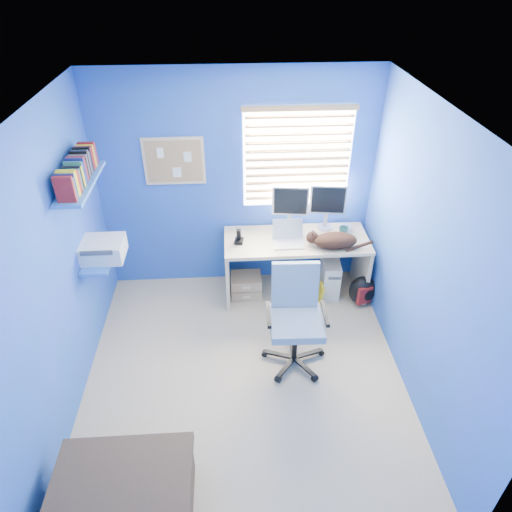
{
  "coord_description": "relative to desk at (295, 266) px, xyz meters",
  "views": [
    {
      "loc": [
        -0.08,
        -2.95,
        3.44
      ],
      "look_at": [
        0.15,
        0.65,
        0.95
      ],
      "focal_mm": 32.0,
      "sensor_mm": 36.0,
      "label": 1
    }
  ],
  "objects": [
    {
      "name": "backpack",
      "position": [
        0.75,
        -0.25,
        -0.19
      ],
      "size": [
        0.37,
        0.32,
        0.36
      ],
      "primitive_type": "ellipsoid",
      "rotation": [
        0.0,
        0.0,
        0.31
      ],
      "color": "black",
      "rests_on": "floor"
    },
    {
      "name": "wall_shelves",
      "position": [
        -1.99,
        -0.51,
        1.06
      ],
      "size": [
        0.42,
        0.9,
        1.05
      ],
      "color": "blue",
      "rests_on": "ground"
    },
    {
      "name": "bed_corner",
      "position": [
        -1.53,
        -2.48,
        -0.15
      ],
      "size": [
        0.92,
        0.65,
        0.44
      ],
      "primitive_type": "cube",
      "color": "brown",
      "rests_on": "floor"
    },
    {
      "name": "wall_right",
      "position": [
        0.86,
        -1.26,
        0.88
      ],
      "size": [
        0.01,
        3.2,
        2.5
      ],
      "primitive_type": "cube",
      "color": "#1F5FAA",
      "rests_on": "ground"
    },
    {
      "name": "office_chair",
      "position": [
        -0.14,
        -1.05,
        0.01
      ],
      "size": [
        0.62,
        0.62,
        1.02
      ],
      "color": "black",
      "rests_on": "floor"
    },
    {
      "name": "laptop",
      "position": [
        -0.1,
        -0.09,
        0.48
      ],
      "size": [
        0.33,
        0.26,
        0.22
      ],
      "primitive_type": "cube",
      "rotation": [
        0.0,
        0.0,
        -0.01
      ],
      "color": "silver",
      "rests_on": "desk"
    },
    {
      "name": "phone",
      "position": [
        -0.64,
        -0.03,
        0.45
      ],
      "size": [
        0.11,
        0.12,
        0.17
      ],
      "primitive_type": "cube",
      "rotation": [
        0.0,
        0.0,
        -0.17
      ],
      "color": "black",
      "rests_on": "desk"
    },
    {
      "name": "monitor_left",
      "position": [
        -0.06,
        0.22,
        0.64
      ],
      "size": [
        0.41,
        0.17,
        0.54
      ],
      "primitive_type": "cube",
      "rotation": [
        0.0,
        0.0,
        -0.12
      ],
      "color": "silver",
      "rests_on": "desk"
    },
    {
      "name": "wall_left",
      "position": [
        -2.14,
        -1.26,
        0.88
      ],
      "size": [
        0.01,
        3.2,
        2.5
      ],
      "primitive_type": "cube",
      "color": "#1F5FAA",
      "rests_on": "ground"
    },
    {
      "name": "tower_pc",
      "position": [
        0.41,
        -0.01,
        -0.14
      ],
      "size": [
        0.22,
        0.45,
        0.45
      ],
      "primitive_type": "cube",
      "rotation": [
        0.0,
        0.0,
        -0.08
      ],
      "color": "beige",
      "rests_on": "floor"
    },
    {
      "name": "yellow_book",
      "position": [
        0.27,
        -0.21,
        -0.25
      ],
      "size": [
        0.03,
        0.17,
        0.24
      ],
      "primitive_type": "cube",
      "color": "yellow",
      "rests_on": "floor"
    },
    {
      "name": "drawer_boxes",
      "position": [
        -0.57,
        -0.01,
        -0.23
      ],
      "size": [
        0.35,
        0.28,
        0.27
      ],
      "primitive_type": "cube",
      "color": "tan",
      "rests_on": "floor"
    },
    {
      "name": "desk",
      "position": [
        0.0,
        0.0,
        0.0
      ],
      "size": [
        1.59,
        0.65,
        0.74
      ],
      "primitive_type": "cube",
      "color": "#D2B787",
      "rests_on": "floor"
    },
    {
      "name": "cd_spindle",
      "position": [
        0.57,
        0.15,
        0.41
      ],
      "size": [
        0.13,
        0.13,
        0.07
      ],
      "primitive_type": "cylinder",
      "color": "silver",
      "rests_on": "desk"
    },
    {
      "name": "floor",
      "position": [
        -0.64,
        -1.26,
        -0.37
      ],
      "size": [
        3.0,
        3.2,
        0.0
      ],
      "primitive_type": "cube",
      "color": "#C4AF8B",
      "rests_on": "ground"
    },
    {
      "name": "corkboard",
      "position": [
        -1.29,
        0.33,
        1.18
      ],
      "size": [
        0.64,
        0.02,
        0.52
      ],
      "color": "#D2B787",
      "rests_on": "ground"
    },
    {
      "name": "ceiling",
      "position": [
        -0.64,
        -1.26,
        2.13
      ],
      "size": [
        3.0,
        3.2,
        0.0
      ],
      "primitive_type": "cube",
      "color": "white",
      "rests_on": "wall_back"
    },
    {
      "name": "wall_front",
      "position": [
        -0.64,
        -2.86,
        0.88
      ],
      "size": [
        3.0,
        0.01,
        2.5
      ],
      "primitive_type": "cube",
      "color": "#1F5FAA",
      "rests_on": "ground"
    },
    {
      "name": "monitor_right",
      "position": [
        0.36,
        0.22,
        0.64
      ],
      "size": [
        0.41,
        0.17,
        0.54
      ],
      "primitive_type": "cube",
      "rotation": [
        0.0,
        0.0,
        -0.14
      ],
      "color": "silver",
      "rests_on": "desk"
    },
    {
      "name": "window_blinds",
      "position": [
        0.01,
        0.31,
        1.18
      ],
      "size": [
        1.15,
        0.05,
        1.1
      ],
      "color": "white",
      "rests_on": "ground"
    },
    {
      "name": "mug",
      "position": [
        0.53,
        0.05,
        0.42
      ],
      "size": [
        0.1,
        0.09,
        0.1
      ],
      "primitive_type": "imported",
      "color": "#2A685D",
      "rests_on": "desk"
    },
    {
      "name": "cat",
      "position": [
        0.39,
        -0.19,
        0.45
      ],
      "size": [
        0.51,
        0.35,
        0.17
      ],
      "primitive_type": "ellipsoid",
      "rotation": [
        0.0,
        0.0,
        -0.24
      ],
      "color": "black",
      "rests_on": "desk"
    },
    {
      "name": "wall_back",
      "position": [
        -0.64,
        0.34,
        0.88
      ],
      "size": [
        3.0,
        0.01,
        2.5
      ],
      "primitive_type": "cube",
      "color": "#1F5FAA",
      "rests_on": "ground"
    }
  ]
}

